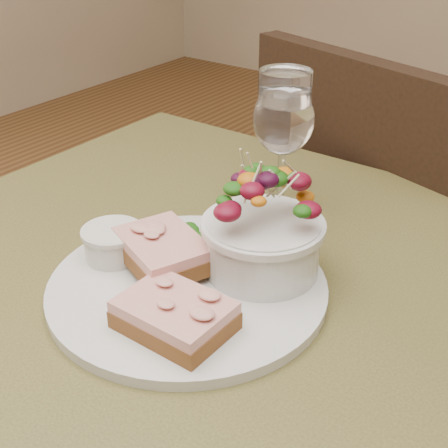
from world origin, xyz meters
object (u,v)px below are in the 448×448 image
Objects in this scene: dinner_plate at (188,287)px; sandwich_front at (175,315)px; ramekin at (113,242)px; sandwich_back at (163,250)px; cafe_table at (196,353)px; chair_far at (383,329)px; salad_bowl at (263,223)px; wine_glass at (283,123)px.

sandwich_front is (0.04, -0.07, 0.02)m from dinner_plate.
sandwich_back is at bearing 14.18° from ramekin.
cafe_table is at bearing 41.22° from sandwich_back.
chair_far is 0.79m from sandwich_back.
sandwich_back is at bearing 102.39° from chair_far.
chair_far is at bearing 93.07° from sandwich_front.
sandwich_front is 0.14m from salad_bowl.
cafe_table is 0.71m from chair_far.
sandwich_front reaches higher than dinner_plate.
wine_glass reaches higher than salad_bowl.
salad_bowl is at bearing 41.25° from cafe_table.
sandwich_front is at bearing -20.87° from sandwich_back.
salad_bowl is at bearing 26.84° from ramekin.
ramekin reaches higher than dinner_plate.
salad_bowl is 0.17m from wine_glass.
wine_glass is (0.02, 0.21, 0.09)m from sandwich_back.
chair_far is 0.85m from sandwich_front.
sandwich_front is 0.84× the size of sandwich_back.
salad_bowl is (0.09, 0.06, 0.04)m from sandwich_back.
ramekin is (-0.09, -0.03, 0.13)m from cafe_table.
chair_far is at bearing 107.70° from sandwich_back.
wine_glass is (-0.01, 0.19, 0.22)m from cafe_table.
salad_bowl is (0.15, 0.08, 0.04)m from ramekin.
ramekin is 0.17m from salad_bowl.
cafe_table is 0.19m from salad_bowl.
sandwich_front is at bearing 109.19° from chair_far.
ramekin is (-0.10, -0.01, 0.03)m from dinner_plate.
ramekin reaches higher than cafe_table.
cafe_table is at bearing 15.93° from ramekin.
sandwich_back is (-0.04, 0.01, 0.03)m from dinner_plate.
wine_glass is at bearing 114.71° from salad_bowl.
cafe_table is at bearing -86.72° from wine_glass.
dinner_plate is at bearing -73.09° from cafe_table.
chair_far is at bearing 86.34° from wine_glass.
wine_glass is at bearing 94.46° from dinner_plate.
ramekin is 0.50× the size of salad_bowl.
sandwich_front is at bearing -78.86° from wine_glass.
cafe_table is 6.39× the size of sandwich_back.
dinner_plate is 4.65× the size of ramekin.
cafe_table is at bearing 118.39° from sandwich_front.
chair_far is 0.71m from wine_glass.
cafe_table is 0.16m from sandwich_front.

